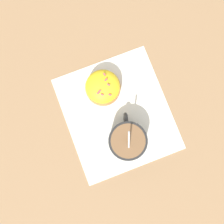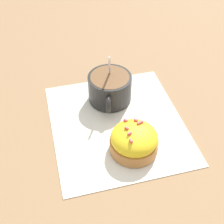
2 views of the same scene
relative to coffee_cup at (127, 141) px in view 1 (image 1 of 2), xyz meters
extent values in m
plane|color=#93704C|center=(0.07, -0.01, -0.03)|extent=(3.00, 3.00, 0.00)
cube|color=white|center=(0.07, -0.01, -0.03)|extent=(0.29, 0.27, 0.00)
cylinder|color=black|center=(0.00, 0.00, 0.00)|extent=(0.09, 0.09, 0.06)
cylinder|color=brown|center=(0.00, 0.00, 0.02)|extent=(0.08, 0.08, 0.01)
torus|color=black|center=(0.04, -0.02, 0.00)|extent=(0.04, 0.02, 0.04)
ellipsoid|color=silver|center=(0.02, -0.01, -0.02)|extent=(0.03, 0.02, 0.01)
cylinder|color=silver|center=(-0.01, 0.00, 0.03)|extent=(0.05, 0.02, 0.10)
cylinder|color=#B2753D|center=(0.14, 0.00, -0.02)|extent=(0.08, 0.08, 0.02)
ellipsoid|color=yellow|center=(0.14, 0.00, 0.00)|extent=(0.08, 0.08, 0.04)
cube|color=#EA4C56|center=(0.13, 0.01, 0.02)|extent=(0.00, 0.01, 0.00)
cube|color=#EA4C56|center=(0.16, -0.02, 0.02)|extent=(0.01, 0.00, 0.00)
cube|color=#EA4C56|center=(0.12, 0.01, 0.02)|extent=(0.01, 0.01, 0.00)
cube|color=#EA4C56|center=(0.13, -0.01, 0.02)|extent=(0.01, 0.01, 0.00)
cube|color=#EA4C56|center=(0.14, -0.01, 0.02)|extent=(0.00, 0.01, 0.00)
cube|color=#EA4C56|center=(0.11, 0.00, 0.01)|extent=(0.01, 0.01, 0.00)
cube|color=#EA4C56|center=(0.12, 0.01, 0.02)|extent=(0.00, 0.01, 0.00)
camera|label=1|loc=(0.01, 0.04, 0.60)|focal=42.00mm
camera|label=2|loc=(0.45, -0.15, 0.40)|focal=50.00mm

